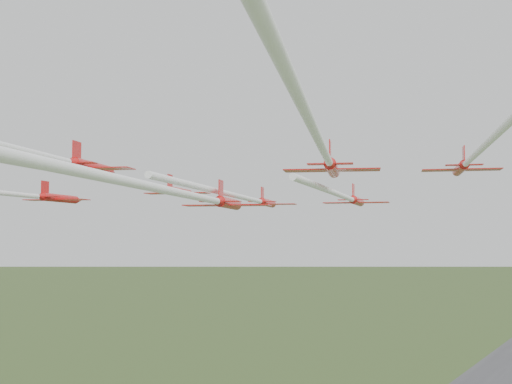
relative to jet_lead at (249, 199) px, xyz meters
The scene contains 7 objects.
jet_lead is the anchor object (origin of this frame).
jet_row2_left 20.22m from the jet_lead, 98.89° to the right, with size 24.08×61.56×2.57m.
jet_row2_right 14.86m from the jet_lead, ahead, with size 15.27×43.30×2.54m.
jet_row3_mid 27.48m from the jet_lead, 67.18° to the right, with size 24.71×54.17×2.85m.
jet_row3_right 39.75m from the jet_lead, 30.41° to the right, with size 23.01×58.07×2.35m.
jet_row4_left 38.37m from the jet_lead, 86.56° to the right, with size 25.43×55.85×2.71m.
jet_row4_right 45.43m from the jet_lead, 52.12° to the right, with size 28.32×63.57×2.57m.
Camera 1 is at (44.03, -70.96, 52.96)m, focal length 45.00 mm.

